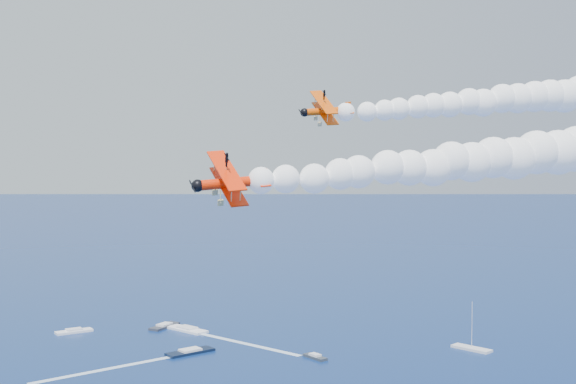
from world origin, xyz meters
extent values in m
cube|color=black|center=(9.44, 142.29, 0.35)|extent=(14.17, 9.80, 0.70)
cube|color=white|center=(11.31, 169.11, 0.35)|extent=(12.28, 14.40, 0.70)
cube|color=#2C2F3B|center=(4.83, 175.25, 0.35)|extent=(10.40, 11.24, 0.70)
cube|color=silver|center=(86.13, 128.00, 0.35)|extent=(9.09, 11.51, 0.70)
cube|color=#2F363F|center=(41.32, 129.40, 0.35)|extent=(5.39, 7.94, 0.70)
cube|color=white|center=(-22.52, 174.54, 0.35)|extent=(11.56, 6.88, 0.70)
cube|color=white|center=(-13.85, 131.16, 0.03)|extent=(35.15, 18.19, 0.04)
cube|color=white|center=(26.81, 147.94, 0.03)|extent=(24.06, 31.84, 0.04)
camera|label=1|loc=(-12.13, -65.70, 55.07)|focal=47.94mm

